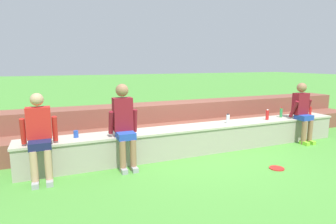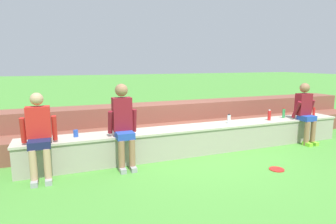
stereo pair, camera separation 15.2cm
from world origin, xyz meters
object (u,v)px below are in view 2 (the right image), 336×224
water_bottle_mid_right (314,112)px  water_bottle_center_gap (269,115)px  plastic_cup_middle (76,133)px  person_far_left (39,133)px  water_bottle_mid_left (229,119)px  person_center (305,111)px  frisbee (277,169)px  person_left_of_center (123,123)px  water_bottle_near_left (284,113)px

water_bottle_mid_right → water_bottle_center_gap: size_ratio=0.91×
water_bottle_mid_right → plastic_cup_middle: size_ratio=1.81×
person_far_left → water_bottle_mid_left: 3.77m
water_bottle_mid_left → plastic_cup_middle: size_ratio=1.71×
person_center → water_bottle_mid_left: (-1.89, 0.28, -0.11)m
water_bottle_mid_left → plastic_cup_middle: 3.18m
person_center → water_bottle_mid_left: person_center is taller
water_bottle_mid_right → frisbee: water_bottle_mid_right is taller
person_center → frisbee: 2.26m
person_center → plastic_cup_middle: (-5.07, 0.34, -0.15)m
person_far_left → plastic_cup_middle: (0.58, 0.33, -0.13)m
person_left_of_center → water_bottle_center_gap: person_left_of_center is taller
person_left_of_center → person_center: bearing=-0.4°
person_left_of_center → water_bottle_mid_left: 2.40m
person_center → frisbee: person_center is taller
person_center → water_bottle_mid_left: size_ratio=6.64×
water_bottle_near_left → water_bottle_mid_left: (-1.60, -0.08, -0.02)m
water_bottle_mid_right → plastic_cup_middle: water_bottle_mid_right is taller
water_bottle_near_left → frisbee: 2.22m
person_far_left → plastic_cup_middle: person_far_left is taller
water_bottle_near_left → water_bottle_center_gap: bearing=-168.6°
water_bottle_mid_right → frisbee: 2.83m
person_left_of_center → water_bottle_center_gap: (3.46, 0.23, -0.14)m
plastic_cup_middle → person_left_of_center: bearing=-21.2°
water_bottle_mid_right → water_bottle_mid_left: 2.46m
water_bottle_mid_left → water_bottle_near_left: bearing=2.8°
person_far_left → person_left_of_center: bearing=0.9°
person_center → water_bottle_mid_right: bearing=25.1°
water_bottle_near_left → plastic_cup_middle: bearing=-179.7°
water_bottle_mid_right → plastic_cup_middle: 5.65m
person_center → water_bottle_near_left: bearing=129.0°
person_left_of_center → water_bottle_near_left: bearing=4.8°
person_left_of_center → water_bottle_mid_left: person_left_of_center is taller
person_far_left → frisbee: size_ratio=5.41×
water_bottle_mid_right → water_bottle_mid_left: water_bottle_mid_right is taller
frisbee → water_bottle_center_gap: bearing=54.6°
person_left_of_center → person_center: size_ratio=1.07×
person_center → water_bottle_center_gap: bearing=162.6°
water_bottle_near_left → water_bottle_mid_left: water_bottle_near_left is taller
person_far_left → person_left_of_center: person_left_of_center is taller
water_bottle_mid_right → water_bottle_mid_left: size_ratio=1.06×
water_bottle_center_gap → water_bottle_mid_left: size_ratio=1.16×
person_far_left → water_bottle_mid_left: size_ratio=6.60×
person_center → water_bottle_near_left: size_ratio=5.76×
plastic_cup_middle → frisbee: 3.64m
person_center → water_bottle_near_left: person_center is taller
person_far_left → frisbee: (3.85, -1.13, -0.75)m
person_center → water_bottle_mid_right: 0.64m
plastic_cup_middle → water_bottle_mid_right: bearing=-0.7°
water_bottle_mid_right → water_bottle_center_gap: 1.39m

